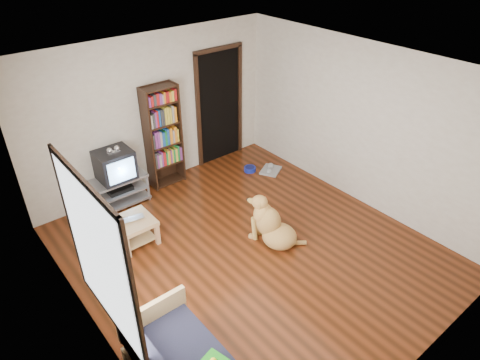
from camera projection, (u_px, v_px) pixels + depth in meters
ground at (250, 250)px, 6.14m from camera, size 5.00×5.00×0.00m
ceiling at (253, 73)px, 4.77m from camera, size 5.00×5.00×0.00m
wall_back at (153, 113)px, 7.09m from camera, size 4.50×0.00×4.50m
wall_front at (433, 284)px, 3.81m from camera, size 4.50×0.00×4.50m
wall_left at (80, 247)px, 4.24m from camera, size 0.00×5.00×5.00m
wall_right at (361, 126)px, 6.66m from camera, size 0.00×5.00×5.00m
laptop at (134, 220)px, 6.06m from camera, size 0.35×0.26×0.03m
dog_bowl at (250, 169)px, 8.01m from camera, size 0.22×0.22×0.08m
grey_rag at (271, 170)px, 8.02m from camera, size 0.50×0.47×0.03m
window at (98, 257)px, 3.82m from camera, size 0.03×1.46×1.70m
doorway at (219, 104)px, 7.90m from camera, size 1.03×0.05×2.19m
tv_stand at (119, 190)px, 6.99m from camera, size 0.90×0.45×0.50m
crt_tv at (114, 164)px, 6.76m from camera, size 0.55×0.52×0.58m
bookshelf at (163, 131)px, 7.18m from camera, size 0.60×0.30×1.80m
coffee_table at (134, 227)px, 6.15m from camera, size 0.55×0.55×0.40m
dog at (272, 226)px, 6.17m from camera, size 0.63×0.84×0.76m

